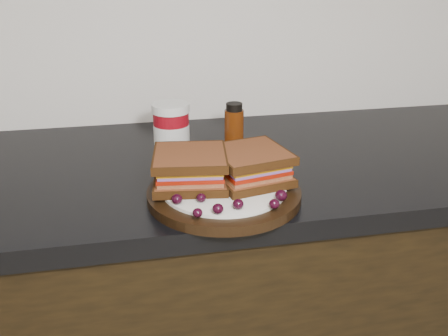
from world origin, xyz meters
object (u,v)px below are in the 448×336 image
(sandwich_left, at_px, (190,169))
(condiment_jar, at_px, (172,130))
(oil_bottle, at_px, (234,129))
(plate, at_px, (224,194))

(sandwich_left, height_order, condiment_jar, condiment_jar)
(sandwich_left, distance_m, condiment_jar, 0.21)
(sandwich_left, relative_size, condiment_jar, 1.09)
(sandwich_left, distance_m, oil_bottle, 0.23)
(plate, distance_m, sandwich_left, 0.08)
(plate, distance_m, condiment_jar, 0.24)
(sandwich_left, relative_size, oil_bottle, 1.12)
(plate, bearing_deg, oil_bottle, 72.94)
(condiment_jar, xyz_separation_m, oil_bottle, (0.14, -0.02, -0.00))
(plate, xyz_separation_m, condiment_jar, (-0.07, 0.23, 0.05))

